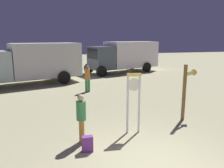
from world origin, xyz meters
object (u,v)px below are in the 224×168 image
object	(u,v)px
person_near_clock	(81,116)
box_truck_near	(35,62)
arrow_sign	(189,83)
backpack	(87,144)
standing_clock	(133,96)
person_distant	(87,77)
box_truck_far	(125,55)

from	to	relation	value
person_near_clock	box_truck_near	world-z (taller)	box_truck_near
arrow_sign	person_near_clock	xyz separation A→B (m)	(-4.37, -1.09, -0.58)
person_near_clock	backpack	world-z (taller)	person_near_clock
standing_clock	person_distant	distance (m)	6.31
arrow_sign	person_near_clock	distance (m)	4.54
person_distant	box_truck_far	size ratio (longest dim) A/B	0.22
backpack	box_truck_far	distance (m)	15.51
box_truck_near	person_near_clock	bearing A→B (deg)	-79.28
box_truck_near	standing_clock	bearing A→B (deg)	-69.22
backpack	box_truck_far	size ratio (longest dim) A/B	0.06
box_truck_far	arrow_sign	bearing A→B (deg)	-96.95
arrow_sign	box_truck_near	size ratio (longest dim) A/B	0.31
person_near_clock	standing_clock	bearing A→B (deg)	10.28
person_distant	box_truck_near	world-z (taller)	box_truck_near
arrow_sign	box_truck_near	world-z (taller)	box_truck_near
standing_clock	box_truck_near	distance (m)	10.38
arrow_sign	backpack	bearing A→B (deg)	-158.73
person_near_clock	box_truck_far	size ratio (longest dim) A/B	0.21
arrow_sign	standing_clock	bearing A→B (deg)	-163.43
person_near_clock	arrow_sign	bearing A→B (deg)	14.04
box_truck_near	box_truck_far	xyz separation A→B (m)	(7.81, 3.72, 0.02)
arrow_sign	person_distant	xyz separation A→B (m)	(-3.16, 5.50, -0.53)
box_truck_far	person_distant	bearing A→B (deg)	-123.33
box_truck_near	box_truck_far	size ratio (longest dim) A/B	0.96
person_near_clock	backpack	bearing A→B (deg)	-82.03
standing_clock	backpack	bearing A→B (deg)	-152.14
arrow_sign	person_near_clock	size ratio (longest dim) A/B	1.43
standing_clock	backpack	size ratio (longest dim) A/B	4.47
person_near_clock	box_truck_far	xyz separation A→B (m)	(5.91, 13.74, 0.72)
person_near_clock	box_truck_far	bearing A→B (deg)	66.73
person_near_clock	person_distant	xyz separation A→B (m)	(1.21, 6.59, 0.04)
person_distant	box_truck_far	distance (m)	8.58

